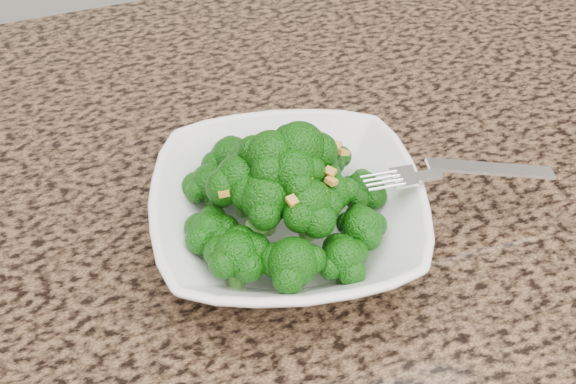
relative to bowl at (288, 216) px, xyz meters
name	(u,v)px	position (x,y,z in m)	size (l,w,h in m)	color
granite_counter	(358,356)	(0.01, -0.11, -0.04)	(1.64, 1.04, 0.03)	brown
bowl	(288,216)	(0.00, 0.00, 0.00)	(0.20, 0.20, 0.05)	white
broccoli_pile	(288,159)	(0.00, 0.00, 0.06)	(0.18, 0.18, 0.06)	#105509
garlic_topping	(288,119)	(0.00, 0.00, 0.09)	(0.11, 0.11, 0.01)	gold
fork	(432,175)	(0.10, -0.02, 0.03)	(0.17, 0.03, 0.01)	silver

